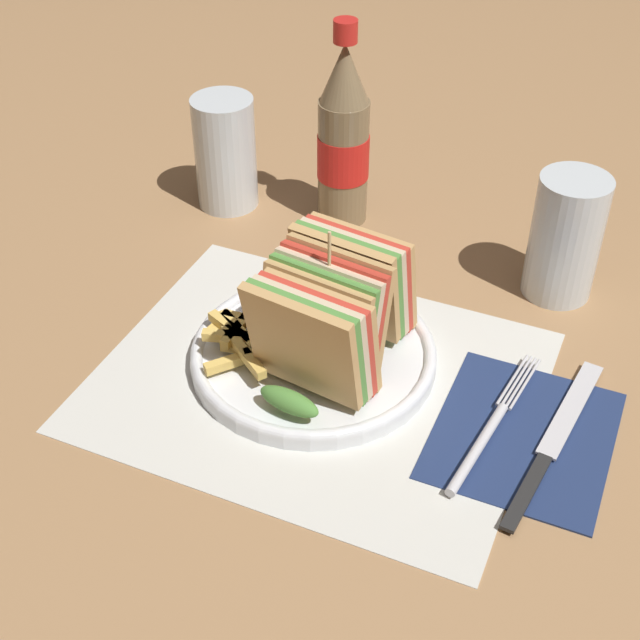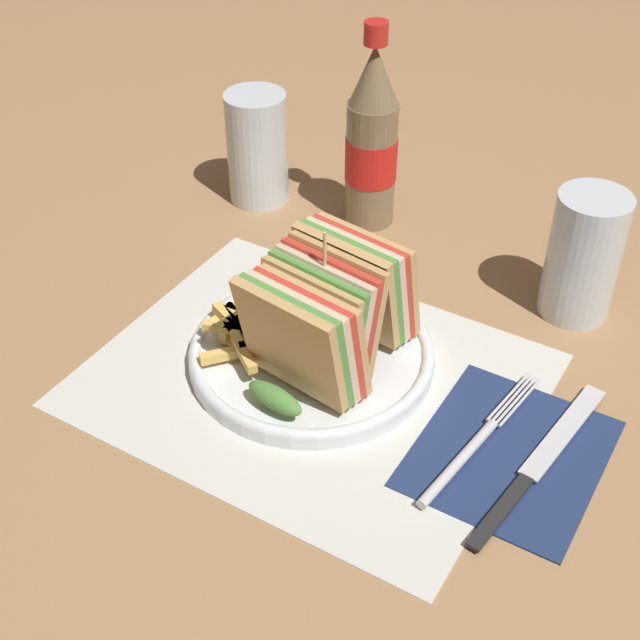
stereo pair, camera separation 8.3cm
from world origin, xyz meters
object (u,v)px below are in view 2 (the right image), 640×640
object	(u,v)px
club_sandwich	(326,314)
glass_far	(257,155)
coke_bottle_near	(372,142)
plate_main	(309,356)
glass_near	(582,263)
knife	(538,463)
fork	(471,449)

from	to	relation	value
club_sandwich	glass_far	distance (m)	0.32
club_sandwich	coke_bottle_near	size ratio (longest dim) A/B	0.80
plate_main	glass_near	bearing A→B (deg)	48.43
club_sandwich	glass_near	xyz separation A→B (m)	(0.17, 0.21, -0.01)
coke_bottle_near	knife	bearing A→B (deg)	-41.15
plate_main	glass_near	xyz separation A→B (m)	(0.19, 0.21, 0.05)
plate_main	club_sandwich	xyz separation A→B (m)	(0.02, -0.00, 0.06)
club_sandwich	fork	distance (m)	0.17
plate_main	fork	bearing A→B (deg)	-9.18
glass_far	fork	bearing A→B (deg)	-33.57
fork	glass_near	bearing A→B (deg)	95.09
coke_bottle_near	glass_near	bearing A→B (deg)	-9.47
club_sandwich	glass_far	size ratio (longest dim) A/B	1.42
glass_near	glass_far	xyz separation A→B (m)	(-0.39, 0.02, -0.00)
plate_main	club_sandwich	distance (m)	0.06
plate_main	club_sandwich	bearing A→B (deg)	-6.45
plate_main	knife	world-z (taller)	plate_main
glass_near	plate_main	bearing A→B (deg)	-131.57
plate_main	glass_near	size ratio (longest dim) A/B	1.74
knife	glass_far	world-z (taller)	glass_far
glass_near	club_sandwich	bearing A→B (deg)	-128.17
fork	glass_far	bearing A→B (deg)	153.68
plate_main	knife	distance (m)	0.23
plate_main	glass_far	xyz separation A→B (m)	(-0.21, 0.23, 0.05)
knife	glass_far	distance (m)	0.50
club_sandwich	knife	size ratio (longest dim) A/B	0.85
fork	knife	xyz separation A→B (m)	(0.05, 0.02, -0.00)
plate_main	glass_near	world-z (taller)	glass_near
coke_bottle_near	glass_far	distance (m)	0.15
fork	knife	world-z (taller)	fork
knife	coke_bottle_near	bearing A→B (deg)	146.10
glass_near	fork	bearing A→B (deg)	-92.16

